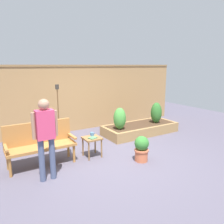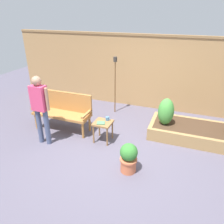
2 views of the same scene
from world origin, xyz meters
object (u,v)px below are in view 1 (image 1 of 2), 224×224
object	(u,v)px
side_table	(92,141)
cup_on_table	(92,134)
book_on_table	(93,138)
garden_bench	(40,141)
potted_boxwood	(142,148)
person_by_bench	(45,133)
tiki_torch	(58,102)
shrub_near_bench	(120,119)
shrub_far_corner	(156,113)

from	to	relation	value
side_table	cup_on_table	bearing A→B (deg)	62.58
side_table	book_on_table	distance (m)	0.12
garden_bench	side_table	xyz separation A→B (m)	(1.15, -0.21, -0.15)
garden_bench	book_on_table	size ratio (longest dim) A/B	8.07
garden_bench	potted_boxwood	bearing A→B (deg)	-27.13
cup_on_table	person_by_bench	world-z (taller)	person_by_bench
side_table	tiki_torch	xyz separation A→B (m)	(-0.28, 1.57, 0.72)
garden_bench	shrub_near_bench	size ratio (longest dim) A/B	2.24
shrub_near_bench	potted_boxwood	bearing A→B (deg)	-105.43
side_table	shrub_near_bench	bearing A→B (deg)	30.22
tiki_torch	shrub_far_corner	bearing A→B (deg)	-15.63
side_table	shrub_far_corner	distance (m)	2.80
potted_boxwood	person_by_bench	xyz separation A→B (m)	(-2.05, 0.27, 0.62)
cup_on_table	shrub_far_corner	size ratio (longest dim) A/B	0.18
shrub_near_bench	tiki_torch	distance (m)	1.83
book_on_table	person_by_bench	distance (m)	1.35
garden_bench	side_table	size ratio (longest dim) A/B	3.00
side_table	shrub_far_corner	xyz separation A→B (m)	(2.69, 0.74, 0.24)
cup_on_table	potted_boxwood	xyz separation A→B (m)	(0.78, -0.93, -0.21)
potted_boxwood	shrub_far_corner	bearing A→B (deg)	40.00
book_on_table	tiki_torch	distance (m)	1.78
book_on_table	shrub_far_corner	xyz separation A→B (m)	(2.71, 0.81, 0.14)
side_table	cup_on_table	distance (m)	0.18
garden_bench	cup_on_table	bearing A→B (deg)	-4.27
cup_on_table	shrub_near_bench	xyz separation A→B (m)	(1.21, 0.62, 0.10)
shrub_near_bench	person_by_bench	distance (m)	2.81
shrub_near_bench	tiki_torch	world-z (taller)	tiki_torch
cup_on_table	shrub_far_corner	xyz separation A→B (m)	(2.63, 0.62, 0.11)
side_table	tiki_torch	bearing A→B (deg)	100.04
person_by_bench	shrub_near_bench	bearing A→B (deg)	27.31
side_table	potted_boxwood	distance (m)	1.17
shrub_near_bench	tiki_torch	bearing A→B (deg)	151.81
potted_boxwood	shrub_near_bench	bearing A→B (deg)	74.57
tiki_torch	cup_on_table	bearing A→B (deg)	-76.78
cup_on_table	tiki_torch	distance (m)	1.61
shrub_near_bench	side_table	bearing A→B (deg)	-149.78
tiki_torch	potted_boxwood	bearing A→B (deg)	-64.75
shrub_far_corner	person_by_bench	size ratio (longest dim) A/B	0.43
cup_on_table	person_by_bench	bearing A→B (deg)	-152.53
shrub_near_bench	person_by_bench	bearing A→B (deg)	-152.69
garden_bench	book_on_table	world-z (taller)	garden_bench
garden_bench	potted_boxwood	distance (m)	2.25
potted_boxwood	shrub_far_corner	size ratio (longest dim) A/B	0.88
book_on_table	shrub_near_bench	bearing A→B (deg)	14.42
shrub_far_corner	cup_on_table	bearing A→B (deg)	-166.72
cup_on_table	potted_boxwood	distance (m)	1.23
cup_on_table	shrub_far_corner	world-z (taller)	shrub_far_corner
shrub_far_corner	person_by_bench	xyz separation A→B (m)	(-3.90, -1.28, 0.30)
side_table	shrub_far_corner	world-z (taller)	shrub_far_corner
shrub_near_bench	shrub_far_corner	world-z (taller)	shrub_far_corner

